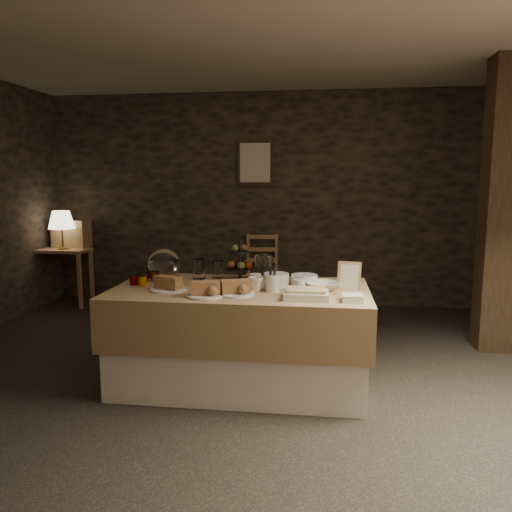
# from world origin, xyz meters

# --- Properties ---
(ground_plane) EXTENTS (5.50, 5.00, 0.01)m
(ground_plane) POSITION_xyz_m (0.00, 0.00, 0.00)
(ground_plane) COLOR black
(ground_plane) RESTS_ON ground
(room_shell) EXTENTS (5.52, 5.02, 2.60)m
(room_shell) POSITION_xyz_m (0.00, 0.00, 1.56)
(room_shell) COLOR black
(room_shell) RESTS_ON ground
(buffet_table) EXTENTS (1.89, 1.00, 0.75)m
(buffet_table) POSITION_xyz_m (0.08, -0.08, 0.43)
(buffet_table) COLOR white
(buffet_table) RESTS_ON ground_plane
(console_table) EXTENTS (0.66, 0.38, 0.71)m
(console_table) POSITION_xyz_m (-2.50, 2.04, 0.58)
(console_table) COLOR olive
(console_table) RESTS_ON ground_plane
(table_lamp) EXTENTS (0.31, 0.31, 0.47)m
(table_lamp) POSITION_xyz_m (-2.45, 1.99, 1.06)
(table_lamp) COLOR gold
(table_lamp) RESTS_ON console_table
(wine_rack) EXTENTS (0.42, 0.26, 0.34)m
(wine_rack) POSITION_xyz_m (-2.45, 2.22, 0.88)
(wine_rack) COLOR olive
(wine_rack) RESTS_ON console_table
(chair) EXTENTS (0.44, 0.42, 0.69)m
(chair) POSITION_xyz_m (-0.05, 2.34, 0.39)
(chair) COLOR olive
(chair) RESTS_ON ground_plane
(timber_column) EXTENTS (0.30, 0.30, 2.60)m
(timber_column) POSITION_xyz_m (2.25, 1.04, 1.30)
(timber_column) COLOR black
(timber_column) RESTS_ON ground_plane
(framed_picture) EXTENTS (0.45, 0.04, 0.55)m
(framed_picture) POSITION_xyz_m (-0.15, 2.47, 1.75)
(framed_picture) COLOR #312417
(framed_picture) RESTS_ON room_shell
(plate_stack_a) EXTENTS (0.19, 0.19, 0.10)m
(plate_stack_a) POSITION_xyz_m (0.34, 0.01, 0.80)
(plate_stack_a) COLOR silver
(plate_stack_a) RESTS_ON buffet_table
(plate_stack_b) EXTENTS (0.20, 0.20, 0.08)m
(plate_stack_b) POSITION_xyz_m (0.55, 0.06, 0.79)
(plate_stack_b) COLOR silver
(plate_stack_b) RESTS_ON buffet_table
(cutlery_holder) EXTENTS (0.10, 0.10, 0.12)m
(cutlery_holder) POSITION_xyz_m (0.33, -0.17, 0.81)
(cutlery_holder) COLOR silver
(cutlery_holder) RESTS_ON buffet_table
(cup_a) EXTENTS (0.13, 0.13, 0.09)m
(cup_a) POSITION_xyz_m (0.23, -0.13, 0.79)
(cup_a) COLOR silver
(cup_a) RESTS_ON buffet_table
(cup_b) EXTENTS (0.14, 0.14, 0.10)m
(cup_b) POSITION_xyz_m (0.21, -0.17, 0.80)
(cup_b) COLOR silver
(cup_b) RESTS_ON buffet_table
(mug_c) EXTENTS (0.09, 0.09, 0.09)m
(mug_c) POSITION_xyz_m (0.18, -0.01, 0.80)
(mug_c) COLOR silver
(mug_c) RESTS_ON buffet_table
(mug_d) EXTENTS (0.08, 0.08, 0.09)m
(mug_d) POSITION_xyz_m (0.52, -0.15, 0.79)
(mug_d) COLOR silver
(mug_d) RESTS_ON buffet_table
(bowl) EXTENTS (0.30, 0.30, 0.06)m
(bowl) POSITION_xyz_m (0.68, -0.06, 0.78)
(bowl) COLOR silver
(bowl) RESTS_ON buffet_table
(cake_dome) EXTENTS (0.26, 0.26, 0.26)m
(cake_dome) POSITION_xyz_m (-0.58, 0.16, 0.85)
(cake_dome) COLOR olive
(cake_dome) RESTS_ON buffet_table
(fruit_stand) EXTENTS (0.22, 0.22, 0.31)m
(fruit_stand) POSITION_xyz_m (0.02, 0.26, 0.87)
(fruit_stand) COLOR black
(fruit_stand) RESTS_ON buffet_table
(bread_platter_left) EXTENTS (0.26, 0.26, 0.11)m
(bread_platter_left) POSITION_xyz_m (-0.42, -0.24, 0.79)
(bread_platter_left) COLOR silver
(bread_platter_left) RESTS_ON buffet_table
(bread_platter_center) EXTENTS (0.26, 0.26, 0.11)m
(bread_platter_center) POSITION_xyz_m (-0.12, -0.38, 0.79)
(bread_platter_center) COLOR silver
(bread_platter_center) RESTS_ON buffet_table
(bread_platter_right) EXTENTS (0.26, 0.26, 0.11)m
(bread_platter_right) POSITION_xyz_m (0.08, -0.31, 0.79)
(bread_platter_right) COLOR silver
(bread_platter_right) RESTS_ON buffet_table
(jam_jars) EXTENTS (0.18, 0.32, 0.07)m
(jam_jars) POSITION_xyz_m (-0.68, 0.01, 0.79)
(jam_jars) COLOR #5E0201
(jam_jars) RESTS_ON buffet_table
(tart_dish) EXTENTS (0.30, 0.22, 0.07)m
(tart_dish) POSITION_xyz_m (0.58, -0.36, 0.78)
(tart_dish) COLOR silver
(tart_dish) RESTS_ON buffet_table
(square_dish) EXTENTS (0.14, 0.14, 0.04)m
(square_dish) POSITION_xyz_m (0.88, -0.39, 0.77)
(square_dish) COLOR silver
(square_dish) RESTS_ON buffet_table
(menu_frame) EXTENTS (0.18, 0.09, 0.22)m
(menu_frame) POSITION_xyz_m (0.88, 0.01, 0.84)
(menu_frame) COLOR olive
(menu_frame) RESTS_ON buffet_table
(storage_jar_a) EXTENTS (0.10, 0.10, 0.16)m
(storage_jar_a) POSITION_xyz_m (-0.31, 0.22, 0.83)
(storage_jar_a) COLOR white
(storage_jar_a) RESTS_ON buffet_table
(storage_jar_b) EXTENTS (0.09, 0.09, 0.14)m
(storage_jar_b) POSITION_xyz_m (-0.17, 0.28, 0.82)
(storage_jar_b) COLOR white
(storage_jar_b) RESTS_ON buffet_table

